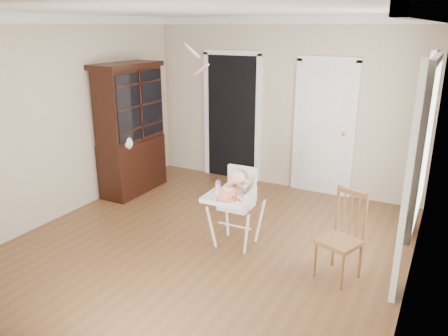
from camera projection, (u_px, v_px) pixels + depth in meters
The scene contains 16 objects.
floor at pixel (205, 247), 5.29m from camera, with size 5.00×5.00×0.00m, color brown.
ceiling at pixel (201, 11), 4.45m from camera, with size 5.00×5.00×0.00m, color white.
wall_back at pixel (283, 105), 6.97m from camera, with size 4.50×4.50×0.00m, color #C5B69A.
wall_left at pixel (59, 120), 5.87m from camera, with size 5.00×5.00×0.00m, color #C5B69A.
wall_right at pixel (422, 168), 3.87m from camera, with size 5.00×5.00×0.00m, color #C5B69A.
crown_molding at pixel (201, 17), 4.47m from camera, with size 4.50×5.00×0.12m, color white, non-canonical shape.
doorway at pixel (232, 115), 7.43m from camera, with size 1.06×0.05×2.22m.
closet_door at pixel (324, 130), 6.74m from camera, with size 0.96×0.09×2.13m.
window_right at pixel (420, 152), 4.59m from camera, with size 0.13×1.84×2.30m.
high_chair at pixel (236, 198), 5.18m from camera, with size 0.58×0.71×0.98m.
baby at pixel (237, 188), 5.16m from camera, with size 0.28×0.21×0.41m.
cake at pixel (227, 194), 4.93m from camera, with size 0.26×0.26×0.12m.
sippy_cup at pixel (218, 186), 5.15m from camera, with size 0.07×0.07×0.17m.
china_cabinet at pixel (131, 129), 6.81m from camera, with size 0.54×1.21×2.03m.
dining_chair at pixel (341, 239), 4.55m from camera, with size 0.50×0.50×0.95m.
streamer at pixel (192, 51), 5.33m from camera, with size 0.03×0.50×0.02m, color pink, non-canonical shape.
Camera 1 is at (2.42, -4.07, 2.55)m, focal length 35.00 mm.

